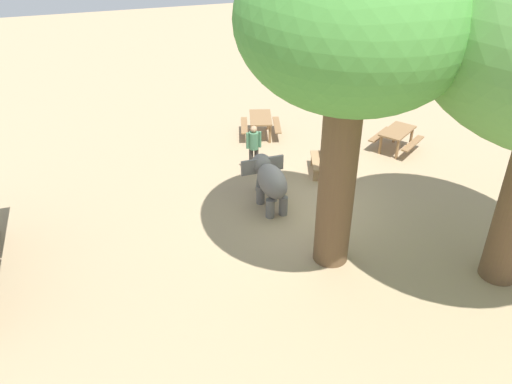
# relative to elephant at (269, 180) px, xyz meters

# --- Properties ---
(ground_plane) EXTENTS (60.00, 60.00, 0.00)m
(ground_plane) POSITION_rel_elephant_xyz_m (-0.65, -0.89, -0.88)
(ground_plane) COLOR tan
(elephant) EXTENTS (1.97, 1.33, 1.37)m
(elephant) POSITION_rel_elephant_xyz_m (0.00, 0.00, 0.00)
(elephant) COLOR slate
(elephant) RESTS_ON ground_plane
(person_handler) EXTENTS (0.32, 0.51, 1.62)m
(person_handler) POSITION_rel_elephant_xyz_m (2.19, -0.21, 0.07)
(person_handler) COLOR #3F3833
(person_handler) RESTS_ON ground_plane
(shade_tree_main) EXTENTS (5.18, 4.75, 7.80)m
(shade_tree_main) POSITION_rel_elephant_xyz_m (-2.86, -0.67, 4.95)
(shade_tree_main) COLOR brown
(shade_tree_main) RESTS_ON ground_plane
(wooden_bench) EXTENTS (1.45, 0.84, 0.88)m
(wooden_bench) POSITION_rel_elephant_xyz_m (1.37, -2.24, -0.41)
(wooden_bench) COLOR #9E7A51
(wooden_bench) RESTS_ON ground_plane
(picnic_table_near) EXTENTS (2.07, 2.08, 0.78)m
(picnic_table_near) POSITION_rel_elephant_xyz_m (2.10, -5.54, -0.29)
(picnic_table_near) COLOR olive
(picnic_table_near) RESTS_ON ground_plane
(picnic_table_far) EXTENTS (1.85, 1.83, 0.78)m
(picnic_table_far) POSITION_rel_elephant_xyz_m (4.73, -1.29, -0.29)
(picnic_table_far) COLOR olive
(picnic_table_far) RESTS_ON ground_plane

